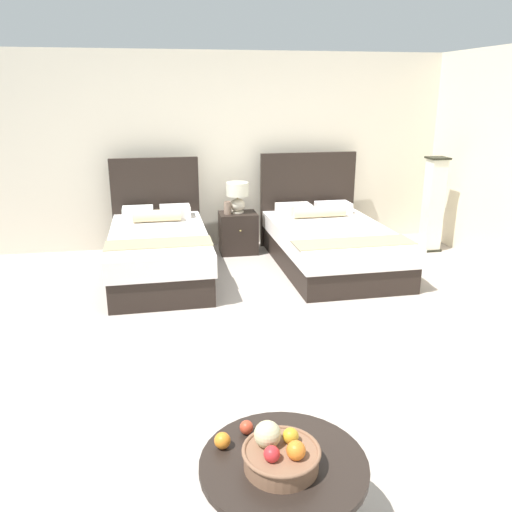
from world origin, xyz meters
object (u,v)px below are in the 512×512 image
at_px(fruit_bowl, 280,454).
at_px(bed_near_corner, 330,242).
at_px(loose_orange, 222,441).
at_px(nightstand, 238,233).
at_px(table_lamp, 238,194).
at_px(bed_near_window, 159,250).
at_px(coffee_table, 283,480).
at_px(floor_lamp_corner, 433,205).
at_px(loose_apple, 247,427).
at_px(vase, 227,208).

bearing_deg(fruit_bowl, bed_near_corner, 68.82).
relative_size(bed_near_corner, loose_orange, 27.45).
xyz_separation_m(nightstand, loose_orange, (-0.75, -4.54, 0.20)).
relative_size(table_lamp, loose_orange, 5.01).
xyz_separation_m(bed_near_window, nightstand, (1.05, 0.74, -0.04)).
height_order(bed_near_window, coffee_table, bed_near_window).
bearing_deg(coffee_table, bed_near_corner, 68.99).
relative_size(fruit_bowl, floor_lamp_corner, 0.29).
bearing_deg(table_lamp, bed_near_corner, -35.80).
bearing_deg(loose_apple, fruit_bowl, -67.31).
height_order(vase, coffee_table, vase).
distance_m(nightstand, table_lamp, 0.52).
relative_size(bed_near_window, floor_lamp_corner, 1.67).
relative_size(nightstand, loose_orange, 6.79).
height_order(bed_near_window, nightstand, bed_near_window).
bearing_deg(bed_near_window, coffee_table, -81.85).
height_order(bed_near_window, loose_apple, bed_near_window).
distance_m(nightstand, fruit_bowl, 4.75).
distance_m(bed_near_corner, nightstand, 1.27).
bearing_deg(loose_orange, floor_lamp_corner, 51.36).
bearing_deg(table_lamp, loose_apple, -97.91).
bearing_deg(coffee_table, loose_apple, 119.61).
distance_m(bed_near_corner, table_lamp, 1.37).
relative_size(bed_near_corner, fruit_bowl, 6.02).
height_order(bed_near_corner, vase, bed_near_corner).
distance_m(table_lamp, floor_lamp_corner, 2.62).
bearing_deg(bed_near_corner, bed_near_window, -179.79).
height_order(bed_near_window, table_lamp, bed_near_window).
xyz_separation_m(bed_near_window, loose_apple, (0.43, -3.71, 0.15)).
bearing_deg(bed_near_window, loose_apple, -83.41).
distance_m(nightstand, coffee_table, 4.71).
bearing_deg(vase, loose_apple, -96.12).
bearing_deg(floor_lamp_corner, coffee_table, -125.33).
relative_size(bed_near_corner, table_lamp, 5.48).
bearing_deg(bed_near_corner, loose_orange, -115.20).
relative_size(coffee_table, fruit_bowl, 2.18).
relative_size(vase, loose_orange, 2.06).
xyz_separation_m(table_lamp, coffee_table, (-0.48, -4.71, -0.47)).
relative_size(fruit_bowl, loose_orange, 4.56).
xyz_separation_m(bed_near_window, vase, (0.90, 0.70, 0.31)).
bearing_deg(bed_near_window, bed_near_corner, 0.21).
height_order(table_lamp, fruit_bowl, table_lamp).
height_order(bed_near_window, vase, bed_near_window).
bearing_deg(loose_orange, fruit_bowl, -36.26).
bearing_deg(vase, coffee_table, -94.12).
xyz_separation_m(bed_near_corner, table_lamp, (-1.04, 0.75, 0.50)).
distance_m(bed_near_corner, vase, 1.41).
distance_m(bed_near_window, fruit_bowl, 4.02).
xyz_separation_m(table_lamp, floor_lamp_corner, (2.59, -0.37, -0.16)).
distance_m(bed_near_window, bed_near_corner, 2.09).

